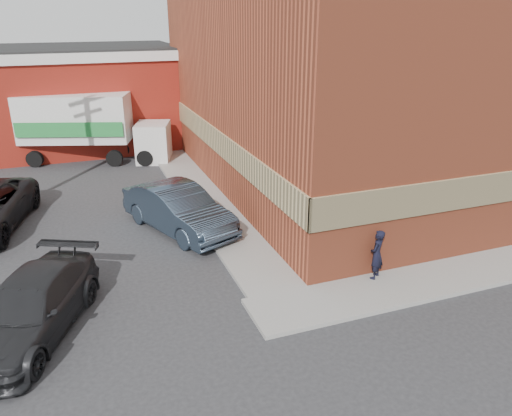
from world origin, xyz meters
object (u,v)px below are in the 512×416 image
object	(u,v)px
man	(377,254)
suv_b	(30,308)
brick_building	(363,76)
warehouse	(34,98)
sedan	(178,209)
box_truck	(89,123)

from	to	relation	value
man	suv_b	xyz separation A→B (m)	(-9.31, 0.75, -0.15)
brick_building	suv_b	xyz separation A→B (m)	(-14.24, -8.50, -3.96)
brick_building	warehouse	world-z (taller)	brick_building
brick_building	warehouse	distance (m)	18.30
brick_building	sedan	world-z (taller)	brick_building
warehouse	man	size ratio (longest dim) A/B	10.83
brick_building	warehouse	size ratio (longest dim) A/B	1.12
brick_building	man	world-z (taller)	brick_building
man	suv_b	world-z (taller)	man
suv_b	man	bearing A→B (deg)	20.78
brick_building	sedan	size ratio (longest dim) A/B	3.64
sedan	box_truck	distance (m)	10.73
brick_building	warehouse	bearing A→B (deg)	142.80
brick_building	man	xyz separation A→B (m)	(-4.93, -9.25, -3.81)
warehouse	sedan	xyz separation A→B (m)	(4.98, -14.63, -1.99)
sedan	suv_b	size ratio (longest dim) A/B	1.01
brick_building	man	size ratio (longest dim) A/B	12.12
warehouse	suv_b	distance (m)	19.61
warehouse	man	bearing A→B (deg)	-64.71
warehouse	box_truck	distance (m)	5.04
brick_building	suv_b	distance (m)	17.05
suv_b	box_truck	world-z (taller)	box_truck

